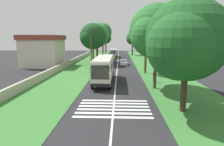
# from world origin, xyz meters

# --- Properties ---
(ground) EXTENTS (160.00, 160.00, 0.00)m
(ground) POSITION_xyz_m (0.00, 0.00, 0.00)
(ground) COLOR #262628
(grass_verge_left) EXTENTS (120.00, 8.00, 0.04)m
(grass_verge_left) POSITION_xyz_m (15.00, 8.20, 0.02)
(grass_verge_left) COLOR #387533
(grass_verge_left) RESTS_ON ground
(grass_verge_right) EXTENTS (120.00, 8.00, 0.04)m
(grass_verge_right) POSITION_xyz_m (15.00, -8.20, 0.02)
(grass_verge_right) COLOR #387533
(grass_verge_right) RESTS_ON ground
(centre_line) EXTENTS (110.00, 0.16, 0.01)m
(centre_line) POSITION_xyz_m (15.00, 0.00, 0.00)
(centre_line) COLOR silver
(centre_line) RESTS_ON ground
(coach_bus) EXTENTS (11.16, 2.62, 3.73)m
(coach_bus) POSITION_xyz_m (4.72, 1.80, 2.15)
(coach_bus) COLOR silver
(coach_bus) RESTS_ON ground
(zebra_crossing) EXTENTS (4.95, 6.80, 0.01)m
(zebra_crossing) POSITION_xyz_m (-6.31, 0.00, 0.00)
(zebra_crossing) COLOR silver
(zebra_crossing) RESTS_ON ground
(trailing_car_0) EXTENTS (4.30, 1.78, 1.43)m
(trailing_car_0) POSITION_xyz_m (24.25, -1.51, 0.67)
(trailing_car_0) COLOR silver
(trailing_car_0) RESTS_ON ground
(trailing_car_1) EXTENTS (4.30, 1.78, 1.43)m
(trailing_car_1) POSITION_xyz_m (30.31, 1.91, 0.67)
(trailing_car_1) COLOR navy
(trailing_car_1) RESTS_ON ground
(trailing_car_2) EXTENTS (4.30, 1.78, 1.43)m
(trailing_car_2) POSITION_xyz_m (37.50, 1.74, 0.67)
(trailing_car_2) COLOR gold
(trailing_car_2) RESTS_ON ground
(trailing_minibus_0) EXTENTS (6.00, 2.14, 2.53)m
(trailing_minibus_0) POSITION_xyz_m (47.72, 1.72, 1.55)
(trailing_minibus_0) COLOR silver
(trailing_minibus_0) RESTS_ON ground
(roadside_tree_left_0) EXTENTS (7.03, 6.21, 9.94)m
(roadside_tree_left_0) POSITION_xyz_m (23.64, 5.96, 6.74)
(roadside_tree_left_0) COLOR #4C3826
(roadside_tree_left_0) RESTS_ON grass_verge_left
(roadside_tree_left_1) EXTENTS (8.02, 6.60, 10.53)m
(roadside_tree_left_1) POSITION_xyz_m (30.15, 5.82, 7.08)
(roadside_tree_left_1) COLOR #3D2D1E
(roadside_tree_left_1) RESTS_ON grass_verge_left
(roadside_tree_left_2) EXTENTS (7.35, 5.87, 11.33)m
(roadside_tree_left_2) POSITION_xyz_m (42.55, 5.28, 8.23)
(roadside_tree_left_2) COLOR brown
(roadside_tree_left_2) RESTS_ON grass_verge_left
(roadside_tree_left_3) EXTENTS (5.34, 4.68, 8.69)m
(roadside_tree_left_3) POSITION_xyz_m (62.44, 5.57, 6.25)
(roadside_tree_left_3) COLOR #3D2D1E
(roadside_tree_left_3) RESTS_ON grass_verge_left
(roadside_tree_right_0) EXTENTS (5.73, 4.81, 9.80)m
(roadside_tree_right_0) POSITION_xyz_m (13.01, -5.21, 7.28)
(roadside_tree_right_0) COLOR brown
(roadside_tree_right_0) RESTS_ON grass_verge_right
(roadside_tree_right_1) EXTENTS (8.49, 6.88, 10.71)m
(roadside_tree_right_1) POSITION_xyz_m (1.42, -4.94, 7.10)
(roadside_tree_right_1) COLOR #4C3826
(roadside_tree_right_1) RESTS_ON grass_verge_right
(roadside_tree_right_2) EXTENTS (8.78, 7.22, 9.89)m
(roadside_tree_right_2) POSITION_xyz_m (-7.06, -5.97, 6.18)
(roadside_tree_right_2) COLOR #3D2D1E
(roadside_tree_right_2) RESTS_ON grass_verge_right
(roadside_tree_right_3) EXTENTS (5.60, 4.71, 8.62)m
(roadside_tree_right_3) POSITION_xyz_m (51.89, -5.16, 6.16)
(roadside_tree_right_3) COLOR #4C3826
(roadside_tree_right_3) RESTS_ON grass_verge_right
(utility_pole) EXTENTS (0.24, 1.40, 8.23)m
(utility_pole) POSITION_xyz_m (12.88, 4.78, 4.30)
(utility_pole) COLOR #473828
(utility_pole) RESTS_ON grass_verge_left
(roadside_wall) EXTENTS (70.00, 0.40, 1.16)m
(roadside_wall) POSITION_xyz_m (20.00, 11.60, 0.62)
(roadside_wall) COLOR #B2A893
(roadside_wall) RESTS_ON grass_verge_left
(roadside_building) EXTENTS (8.86, 8.61, 7.14)m
(roadside_building) POSITION_xyz_m (21.29, 17.12, 3.64)
(roadside_building) COLOR beige
(roadside_building) RESTS_ON ground
(pedestrian) EXTENTS (0.34, 0.34, 1.69)m
(pedestrian) POSITION_xyz_m (4.93, -5.62, 0.91)
(pedestrian) COLOR #26262D
(pedestrian) RESTS_ON grass_verge_right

